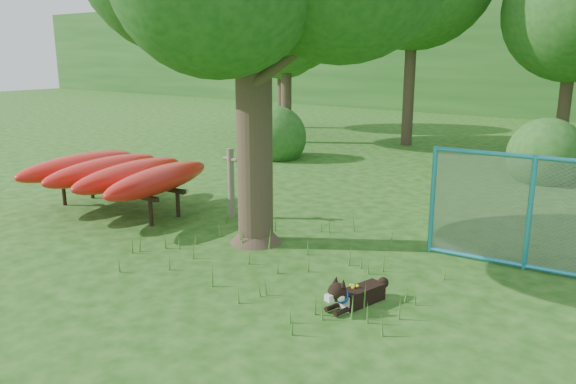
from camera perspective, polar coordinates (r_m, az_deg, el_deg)
The scene contains 11 objects.
ground at distance 7.78m, azimuth -6.58°, elevation -8.68°, with size 80.00×80.00×0.00m, color #19480E.
wooden_post at distance 10.35m, azimuth -5.81°, elevation 1.09°, with size 0.35×0.13×1.30m.
kayak_rack at distance 11.20m, azimuth -17.00°, elevation 1.93°, with size 3.46×3.07×1.00m.
husky_dog at distance 6.90m, azimuth 6.66°, elevation -10.32°, with size 0.42×0.97×0.44m.
fence_section at distance 8.45m, azimuth 23.33°, elevation -1.99°, with size 2.81×0.32×2.74m.
wildflower_clump at distance 6.97m, azimuth 6.67°, elevation -9.62°, with size 0.12×0.12×0.26m.
bg_tree_a at distance 19.08m, azimuth -0.19°, elevation 18.51°, with size 4.40×4.40×6.70m.
bg_tree_c at distance 18.53m, azimuth 27.18°, elevation 16.00°, with size 4.00×4.00×6.12m.
bg_tree_f at distance 22.94m, azimuth -0.66°, elevation 15.87°, with size 3.60×3.60×5.55m.
shrub_left at distance 16.40m, azimuth -1.28°, elevation 3.51°, with size 1.80×1.80×1.80m, color #20561C.
shrub_mid at distance 14.78m, azimuth 24.50°, elevation 1.07°, with size 1.80×1.80×1.80m, color #20561C.
Camera 1 is at (4.99, -5.16, 2.99)m, focal length 35.00 mm.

